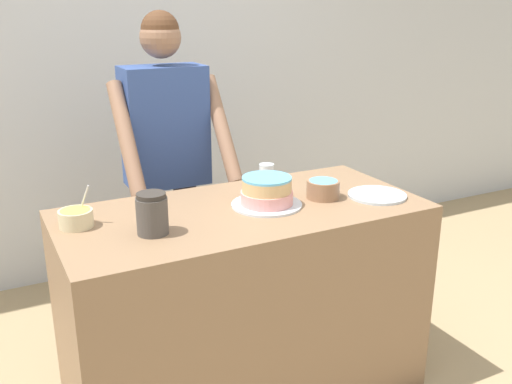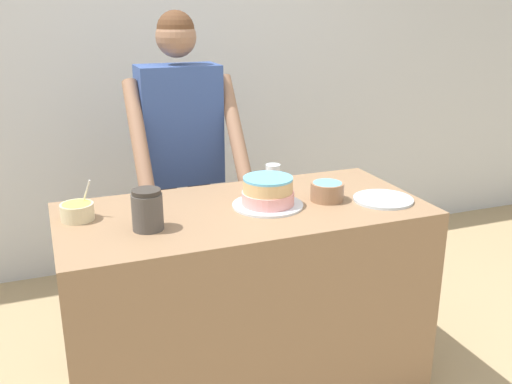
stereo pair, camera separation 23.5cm
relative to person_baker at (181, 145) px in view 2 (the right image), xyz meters
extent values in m
cube|color=silver|center=(0.08, 0.84, 0.29)|extent=(10.00, 0.05, 2.60)
cube|color=#8C6B4C|center=(0.08, -0.73, -0.56)|extent=(1.54, 0.73, 0.90)
cylinder|color=#2D2D38|center=(-0.09, 0.01, -0.60)|extent=(0.12, 0.12, 0.81)
cylinder|color=#2D2D38|center=(0.09, 0.01, -0.60)|extent=(0.12, 0.12, 0.81)
cube|color=#334C8C|center=(0.00, 0.01, 0.11)|extent=(0.41, 0.23, 0.61)
cylinder|color=#8E664C|center=(-0.24, -0.16, 0.10)|extent=(0.07, 0.39, 0.52)
cylinder|color=#8E664C|center=(0.24, -0.16, 0.10)|extent=(0.07, 0.39, 0.52)
sphere|color=#8E664C|center=(0.00, 0.01, 0.55)|extent=(0.20, 0.20, 0.20)
sphere|color=#51331E|center=(0.00, 0.01, 0.58)|extent=(0.19, 0.19, 0.19)
cylinder|color=silver|center=(0.19, -0.75, -0.11)|extent=(0.30, 0.30, 0.01)
cylinder|color=pink|center=(0.19, -0.75, -0.08)|extent=(0.22, 0.22, 0.05)
cylinder|color=#DBB275|center=(0.19, -0.75, -0.02)|extent=(0.21, 0.21, 0.05)
cylinder|color=#60B7E0|center=(0.19, -0.75, 0.01)|extent=(0.21, 0.21, 0.01)
cylinder|color=#936B4C|center=(0.46, -0.77, -0.07)|extent=(0.15, 0.15, 0.08)
cylinder|color=#60B7E0|center=(0.46, -0.77, -0.04)|extent=(0.12, 0.12, 0.01)
cylinder|color=beige|center=(-0.58, -0.63, -0.08)|extent=(0.13, 0.13, 0.07)
cylinder|color=#F2DB4C|center=(-0.58, -0.63, -0.05)|extent=(0.11, 0.11, 0.01)
cylinder|color=silver|center=(-0.54, -0.60, -0.03)|extent=(0.05, 0.07, 0.15)
cylinder|color=silver|center=(0.30, -0.54, -0.05)|extent=(0.07, 0.07, 0.12)
cylinder|color=silver|center=(0.68, -0.87, -0.11)|extent=(0.26, 0.26, 0.01)
cylinder|color=#4C4742|center=(-0.34, -0.83, -0.04)|extent=(0.12, 0.12, 0.14)
cylinder|color=#322D28|center=(-0.34, -0.83, 0.04)|extent=(0.11, 0.11, 0.02)
camera|label=1|loc=(-0.89, -2.76, 0.70)|focal=40.00mm
camera|label=2|loc=(-0.68, -2.86, 0.70)|focal=40.00mm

